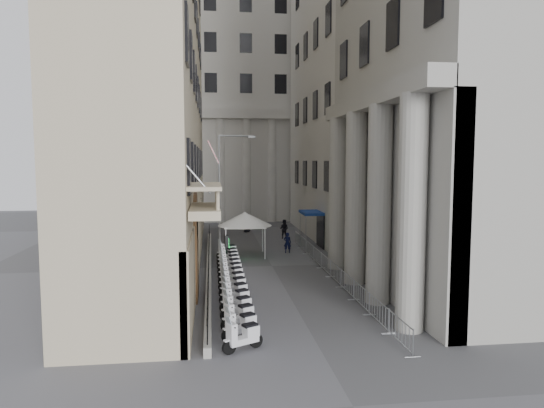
{
  "coord_description": "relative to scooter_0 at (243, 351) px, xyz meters",
  "views": [
    {
      "loc": [
        -4.09,
        -13.29,
        7.26
      ],
      "look_at": [
        -0.3,
        16.84,
        4.5
      ],
      "focal_mm": 32.0,
      "sensor_mm": 36.0,
      "label": 1
    }
  ],
  "objects": [
    {
      "name": "scooter_12",
      "position": [
        0.0,
        14.97,
        0.0
      ],
      "size": [
        1.5,
        1.14,
        1.5
      ],
      "primitive_type": null,
      "rotation": [
        0.0,
        0.0,
        2.05
      ],
      "color": "white",
      "rests_on": "ground"
    },
    {
      "name": "blue_awning",
      "position": [
        7.1,
        21.4,
        0.0
      ],
      "size": [
        1.6,
        3.0,
        3.0
      ],
      "primitive_type": null,
      "color": "navy",
      "rests_on": "ground"
    },
    {
      "name": "barrier_8",
      "position": [
        6.15,
        19.76,
        0.0
      ],
      "size": [
        0.6,
        2.4,
        1.1
      ],
      "primitive_type": null,
      "color": "#A4A7AC",
      "rests_on": "ground"
    },
    {
      "name": "scooter_8",
      "position": [
        0.0,
        9.98,
        0.0
      ],
      "size": [
        1.5,
        1.14,
        1.5
      ],
      "primitive_type": null,
      "rotation": [
        0.0,
        0.0,
        2.05
      ],
      "color": "white",
      "rests_on": "ground"
    },
    {
      "name": "flag",
      "position": [
        -1.05,
        0.4,
        0.0
      ],
      "size": [
        1.0,
        1.4,
        8.2
      ],
      "primitive_type": null,
      "color": "#9E0C11",
      "rests_on": "ground"
    },
    {
      "name": "barrier_5",
      "position": [
        6.15,
        12.26,
        0.0
      ],
      "size": [
        0.6,
        2.4,
        1.1
      ],
      "primitive_type": null,
      "color": "#A4A7AC",
      "rests_on": "ground"
    },
    {
      "name": "info_kiosk",
      "position": [
        -0.08,
        17.35,
        0.89
      ],
      "size": [
        0.34,
        0.86,
        1.77
      ],
      "rotation": [
        0.0,
        0.0,
        0.1
      ],
      "color": "black",
      "rests_on": "ground"
    },
    {
      "name": "scooter_14",
      "position": [
        0.0,
        17.47,
        0.0
      ],
      "size": [
        1.5,
        1.14,
        1.5
      ],
      "primitive_type": null,
      "rotation": [
        0.0,
        0.0,
        2.05
      ],
      "color": "white",
      "rests_on": "ground"
    },
    {
      "name": "scooter_1",
      "position": [
        0.0,
        1.25,
        0.0
      ],
      "size": [
        1.5,
        1.14,
        1.5
      ],
      "primitive_type": null,
      "rotation": [
        0.0,
        0.0,
        2.05
      ],
      "color": "white",
      "rests_on": "ground"
    },
    {
      "name": "scooter_4",
      "position": [
        0.0,
        4.99,
        0.0
      ],
      "size": [
        1.5,
        1.14,
        1.5
      ],
      "primitive_type": null,
      "rotation": [
        0.0,
        0.0,
        2.05
      ],
      "color": "white",
      "rests_on": "ground"
    },
    {
      "name": "barrier_1",
      "position": [
        6.15,
        2.26,
        0.0
      ],
      "size": [
        0.6,
        2.4,
        1.1
      ],
      "primitive_type": null,
      "color": "#A4A7AC",
      "rests_on": "ground"
    },
    {
      "name": "right_building_far",
      "position": [
        10.45,
        27.4,
        22.0
      ],
      "size": [
        5.0,
        20.0,
        44.0
      ],
      "primitive_type": "cube",
      "color": "silver",
      "rests_on": "ground"
    },
    {
      "name": "scooter_11",
      "position": [
        0.0,
        13.72,
        0.0
      ],
      "size": [
        1.5,
        1.14,
        1.5
      ],
      "primitive_type": null,
      "rotation": [
        0.0,
        0.0,
        2.05
      ],
      "color": "white",
      "rests_on": "ground"
    },
    {
      "name": "scooter_13",
      "position": [
        0.0,
        16.22,
        0.0
      ],
      "size": [
        1.5,
        1.14,
        1.5
      ],
      "primitive_type": null,
      "rotation": [
        0.0,
        0.0,
        2.05
      ],
      "color": "white",
      "rests_on": "ground"
    },
    {
      "name": "pedestrian_c",
      "position": [
        2.4,
        30.55,
        0.97
      ],
      "size": [
        1.1,
        1.1,
        1.93
      ],
      "primitive_type": "imported",
      "rotation": [
        0.0,
        0.0,
        3.92
      ],
      "color": "black",
      "rests_on": "ground"
    },
    {
      "name": "barrier_4",
      "position": [
        6.15,
        9.76,
        0.0
      ],
      "size": [
        0.6,
        2.4,
        1.1
      ],
      "primitive_type": null,
      "color": "#A4A7AC",
      "rests_on": "ground"
    },
    {
      "name": "scooter_9",
      "position": [
        0.0,
        11.23,
        0.0
      ],
      "size": [
        1.5,
        1.14,
        1.5
      ],
      "primitive_type": null,
      "rotation": [
        0.0,
        0.0,
        2.05
      ],
      "color": "white",
      "rests_on": "ground"
    },
    {
      "name": "barrier_9",
      "position": [
        6.15,
        22.26,
        0.0
      ],
      "size": [
        0.6,
        2.4,
        1.1
      ],
      "primitive_type": null,
      "color": "#A4A7AC",
      "rests_on": "ground"
    },
    {
      "name": "barrier_2",
      "position": [
        6.15,
        4.76,
        0.0
      ],
      "size": [
        0.6,
        2.4,
        1.1
      ],
      "primitive_type": null,
      "color": "#A4A7AC",
      "rests_on": "ground"
    },
    {
      "name": "security_tent",
      "position": [
        1.3,
        18.6,
        2.78
      ],
      "size": [
        4.1,
        4.1,
        3.33
      ],
      "color": "white",
      "rests_on": "ground"
    },
    {
      "name": "iron_fence",
      "position": [
        -1.35,
        13.4,
        0.0
      ],
      "size": [
        0.3,
        28.0,
        1.4
      ],
      "primitive_type": null,
      "color": "black",
      "rests_on": "ground"
    },
    {
      "name": "scooter_6",
      "position": [
        0.0,
        7.49,
        0.0
      ],
      "size": [
        1.5,
        1.14,
        1.5
      ],
      "primitive_type": null,
      "rotation": [
        0.0,
        0.0,
        2.05
      ],
      "color": "white",
      "rests_on": "ground"
    },
    {
      "name": "barrier_3",
      "position": [
        6.15,
        7.26,
        0.0
      ],
      "size": [
        0.6,
        2.4,
        1.1
      ],
      "primitive_type": null,
      "color": "#A4A7AC",
      "rests_on": "ground"
    },
    {
      "name": "street_lamp",
      "position": [
        -0.14,
        19.89,
        5.54
      ],
      "size": [
        2.95,
        0.84,
        9.19
      ],
      "rotation": [
        0.0,
        0.0,
        0.22
      ],
      "color": "#979A9F",
      "rests_on": "ground"
    },
    {
      "name": "scooter_2",
      "position": [
        0.0,
        2.5,
        0.0
      ],
      "size": [
        1.5,
        1.14,
        1.5
      ],
      "primitive_type": null,
      "rotation": [
        0.0,
        0.0,
        2.05
      ],
      "color": "white",
      "rests_on": "ground"
    },
    {
      "name": "scooter_10",
      "position": [
        0.0,
        12.48,
        0.0
      ],
      "size": [
        1.5,
        1.14,
        1.5
      ],
      "primitive_type": null,
      "rotation": [
        0.0,
        0.0,
        2.05
      ],
      "color": "white",
      "rests_on": "ground"
    },
    {
      "name": "scooter_7",
      "position": [
        0.0,
        8.73,
        0.0
      ],
      "size": [
        1.5,
        1.14,
        1.5
      ],
      "primitive_type": null,
      "rotation": [
        0.0,
        0.0,
        2.05
      ],
      "color": "white",
      "rests_on": "ground"
    },
    {
      "name": "far_building",
      "position": [
        2.95,
        43.4,
        15.0
      ],
      "size": [
        22.0,
        10.0,
        30.0
      ],
      "primitive_type": "cube",
      "color": "silver",
      "rests_on": "ground"
    },
    {
      "name": "pedestrian_a",
      "position": [
        4.74,
        19.2,
        0.8
      ],
      "size": [
        0.63,
        0.46,
        1.6
      ],
      "primitive_type": "imported",
      "rotation": [
        0.0,
        0.0,
        3.0
      ],
      "color": "black",
      "rests_on": "ground"
    },
    {
      "name": "barrier_0",
      "position": [
        6.15,
        -0.24,
        0.0
      ],
      "size": [
        0.6,
        2.4,
        1.1
      ],
      "primitive_type": null,
      "color": "#A4A7AC",
      "rests_on": "ground"
    },
    {
      "name": "left_building",
      "position": [
        -4.55,
        17.4,
        17.0
      ],
      "size": [
        5.0,
        36.0,
        34.0
      ],
      "primitive_type": "cube",
      "color": "#BFB093",
      "rests_on": "ground"
    },
    {
      "name": "pedestrian_b",
      "position": [
        5.52,
        26.1,
        0.89
      ],
      "size": [
        1.08,
        0.99,
        1.78
      ],
      "primitive_type": "imported",
      "rotation": [
        0.0,
        0.0,
        2.67
      ],
      "color": "black",
      "rests_on": "ground"
    },
    {
      "name": "scooter_0",
      "position": [
        0.0,
        0.0,
        0.0
      ],
      "size": [
        1.5,
        1.14,
        1.5
      ],
      "primitive_type": null,
      "rotation": [
        0.0,
        0.0,
        2.05
      ],
      "color": "white",
      "rests_on": "ground"
    },
    {
      "name": "barrier_7",
      "position": [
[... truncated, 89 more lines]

